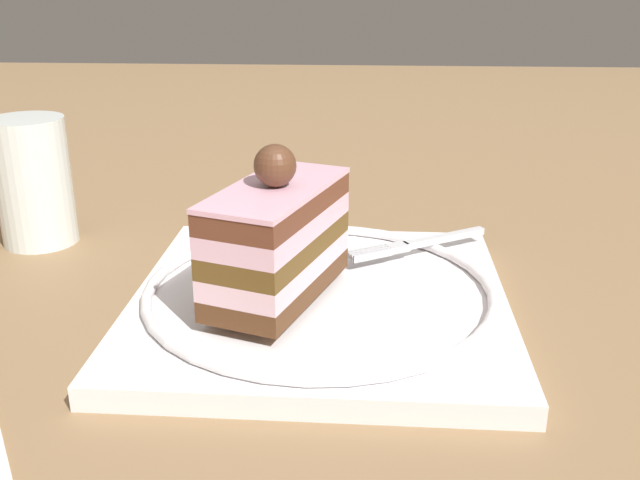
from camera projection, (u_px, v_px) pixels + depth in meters
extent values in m
plane|color=olive|center=(336.00, 324.00, 0.46)|extent=(2.40, 2.40, 0.00)
cube|color=white|center=(320.00, 304.00, 0.47)|extent=(0.24, 0.24, 0.01)
torus|color=white|center=(320.00, 289.00, 0.47)|extent=(0.23, 0.23, 0.01)
cube|color=#543019|center=(278.00, 283.00, 0.45)|extent=(0.09, 0.12, 0.01)
cube|color=silver|center=(277.00, 263.00, 0.45)|extent=(0.09, 0.12, 0.01)
cube|color=brown|center=(277.00, 243.00, 0.44)|extent=(0.09, 0.12, 0.01)
cube|color=#E6B6CB|center=(276.00, 223.00, 0.44)|extent=(0.09, 0.12, 0.01)
cube|color=brown|center=(276.00, 202.00, 0.43)|extent=(0.09, 0.12, 0.01)
cube|color=#EDB4CA|center=(276.00, 189.00, 0.43)|extent=(0.09, 0.12, 0.00)
sphere|color=brown|center=(275.00, 166.00, 0.42)|extent=(0.03, 0.03, 0.03)
cube|color=silver|center=(444.00, 238.00, 0.53)|extent=(0.06, 0.04, 0.00)
cube|color=silver|center=(398.00, 247.00, 0.52)|extent=(0.02, 0.02, 0.00)
cube|color=silver|center=(366.00, 251.00, 0.51)|extent=(0.03, 0.02, 0.00)
cube|color=silver|center=(368.00, 252.00, 0.51)|extent=(0.03, 0.02, 0.00)
cube|color=silver|center=(371.00, 254.00, 0.51)|extent=(0.03, 0.02, 0.00)
cube|color=silver|center=(373.00, 256.00, 0.50)|extent=(0.03, 0.02, 0.00)
cylinder|color=white|center=(34.00, 182.00, 0.58)|extent=(0.06, 0.06, 0.10)
cylinder|color=silver|center=(38.00, 210.00, 0.58)|extent=(0.05, 0.05, 0.05)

